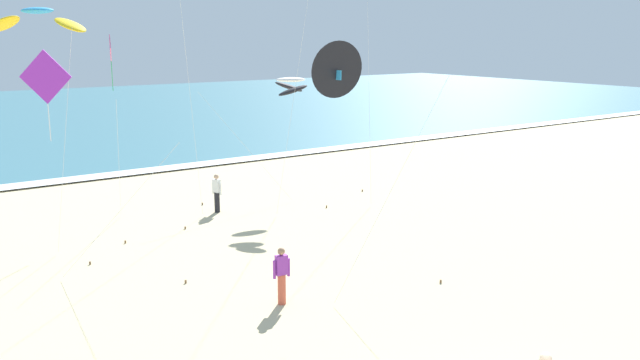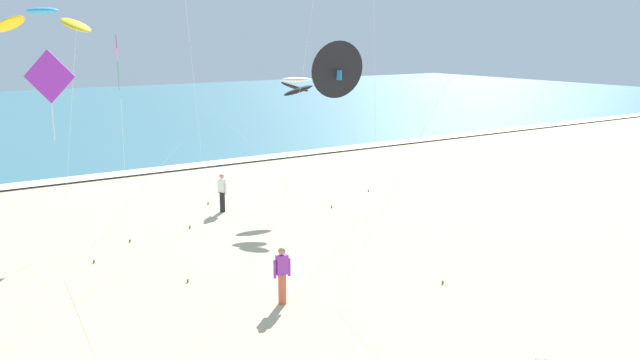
# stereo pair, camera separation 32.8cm
# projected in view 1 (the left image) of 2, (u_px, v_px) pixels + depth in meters

# --- Properties ---
(shoreline_foam) EXTENTS (160.00, 1.41, 0.01)m
(shoreline_foam) POSITION_uv_depth(u_px,v_px,m) (77.00, 179.00, 33.55)
(shoreline_foam) COLOR white
(shoreline_foam) RESTS_ON ocean_water
(kite_diamond_rose_far) EXTENTS (1.23, 4.01, 7.15)m
(kite_diamond_rose_far) POSITION_uv_depth(u_px,v_px,m) (111.00, 57.00, 25.34)
(kite_diamond_rose_far) COLOR pink
(kite_diamond_rose_far) RESTS_ON ground
(kite_diamond_violet_low) EXTENTS (3.52, 2.82, 6.74)m
(kite_diamond_violet_low) POSITION_uv_depth(u_px,v_px,m) (48.00, 82.00, 18.66)
(kite_diamond_violet_low) COLOR purple
(kite_diamond_violet_low) RESTS_ON ground
(kite_arc_ivory_distant) EXTENTS (4.58, 3.24, 5.39)m
(kite_arc_ivory_distant) POSITION_uv_depth(u_px,v_px,m) (291.00, 86.00, 28.12)
(kite_arc_ivory_distant) COLOR black
(kite_arc_ivory_distant) RESTS_ON ground
(kite_delta_charcoal_close) EXTENTS (4.33, 0.70, 7.02)m
(kite_delta_charcoal_close) POSITION_uv_depth(u_px,v_px,m) (336.00, 70.00, 16.70)
(kite_delta_charcoal_close) COLOR black
(kite_delta_charcoal_close) RESTS_ON ground
(kite_arc_cobalt_outer) EXTENTS (3.23, 2.78, 7.96)m
(kite_arc_cobalt_outer) POSITION_uv_depth(u_px,v_px,m) (38.00, 20.00, 20.62)
(kite_arc_cobalt_outer) COLOR yellow
(kite_arc_cobalt_outer) RESTS_ON ground
(bystander_purple_top) EXTENTS (0.50, 0.22, 1.59)m
(bystander_purple_top) POSITION_uv_depth(u_px,v_px,m) (282.00, 275.00, 18.00)
(bystander_purple_top) COLOR #D8593F
(bystander_purple_top) RESTS_ON ground
(bystander_white_top) EXTENTS (0.28, 0.47, 1.59)m
(bystander_white_top) POSITION_uv_depth(u_px,v_px,m) (217.00, 193.00, 27.38)
(bystander_white_top) COLOR black
(bystander_white_top) RESTS_ON ground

